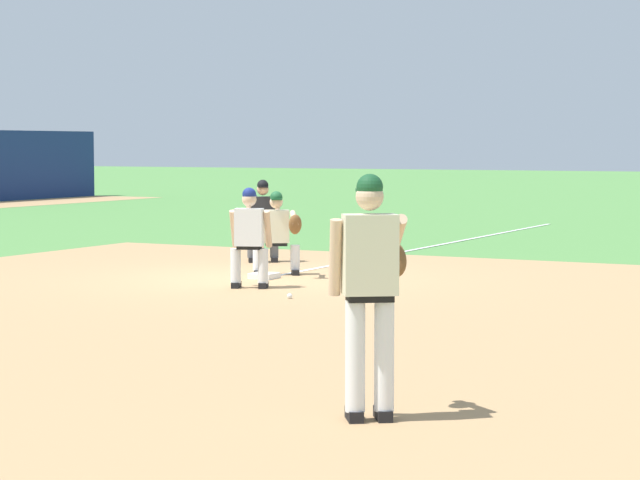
# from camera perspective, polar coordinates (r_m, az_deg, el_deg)

# --- Properties ---
(ground_plane) EXTENTS (160.00, 160.00, 0.00)m
(ground_plane) POSITION_cam_1_polar(r_m,az_deg,el_deg) (19.33, -2.57, -1.78)
(ground_plane) COLOR #518942
(infield_dirt_patch) EXTENTS (18.00, 18.00, 0.01)m
(infield_dirt_patch) POSITION_cam_1_polar(r_m,az_deg,el_deg) (14.36, -0.99, -3.91)
(infield_dirt_patch) COLOR tan
(infield_dirt_patch) RESTS_ON ground
(foul_line_stripe) EXTENTS (14.92, 0.10, 0.00)m
(foul_line_stripe) POSITION_cam_1_polar(r_m,az_deg,el_deg) (26.04, 5.64, -0.19)
(foul_line_stripe) COLOR white
(foul_line_stripe) RESTS_ON ground
(first_base_bag) EXTENTS (0.38, 0.38, 0.09)m
(first_base_bag) POSITION_cam_1_polar(r_m,az_deg,el_deg) (19.33, -2.57, -1.65)
(first_base_bag) COLOR white
(first_base_bag) RESTS_ON ground
(baseball) EXTENTS (0.07, 0.07, 0.07)m
(baseball) POSITION_cam_1_polar(r_m,az_deg,el_deg) (16.82, -1.40, -2.58)
(baseball) COLOR white
(baseball) RESTS_ON ground
(pitcher) EXTENTS (0.85, 0.57, 1.86)m
(pitcher) POSITION_cam_1_polar(r_m,az_deg,el_deg) (9.33, 2.35, -1.88)
(pitcher) COLOR black
(pitcher) RESTS_ON ground
(first_baseman) EXTENTS (0.81, 1.04, 1.34)m
(first_baseman) POSITION_cam_1_polar(r_m,az_deg,el_deg) (19.71, -1.94, 0.48)
(first_baseman) COLOR black
(first_baseman) RESTS_ON ground
(baserunner) EXTENTS (0.58, 0.67, 1.46)m
(baserunner) POSITION_cam_1_polar(r_m,az_deg,el_deg) (17.97, -3.25, 0.28)
(baserunner) COLOR black
(baserunner) RESTS_ON ground
(umpire) EXTENTS (0.64, 0.68, 1.46)m
(umpire) POSITION_cam_1_polar(r_m,az_deg,el_deg) (21.97, -2.63, 1.03)
(umpire) COLOR black
(umpire) RESTS_ON ground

